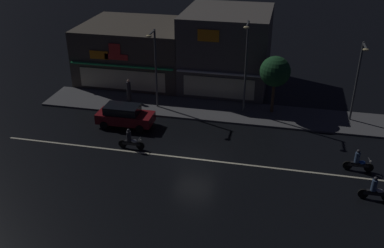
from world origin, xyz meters
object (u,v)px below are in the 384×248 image
streetlamp_mid (246,61)px  pedestrian_on_sidewalk (129,91)px  motorcycle_lead (130,140)px  motorcycle_opposite_lane (358,162)px  parked_car_near_kerb (125,115)px  streetlamp_west (155,63)px  streetlamp_east (358,76)px  traffic_cone (130,117)px  motorcycle_following (375,190)px

streetlamp_mid → pedestrian_on_sidewalk: (-9.83, 0.24, -3.46)m
motorcycle_lead → motorcycle_opposite_lane: 15.12m
parked_car_near_kerb → streetlamp_west: bearing=-113.2°
streetlamp_mid → pedestrian_on_sidewalk: 10.42m
pedestrian_on_sidewalk → motorcycle_opposite_lane: (17.91, -7.04, -0.42)m
streetlamp_mid → parked_car_near_kerb: bearing=-155.2°
streetlamp_east → pedestrian_on_sidewalk: (-18.18, -0.09, -2.84)m
streetlamp_west → motorcycle_lead: 7.55m
streetlamp_west → traffic_cone: 4.74m
pedestrian_on_sidewalk → motorcycle_lead: size_ratio=1.03×
motorcycle_lead → traffic_cone: bearing=117.8°
streetlamp_west → motorcycle_following: size_ratio=3.45×
pedestrian_on_sidewalk → parked_car_near_kerb: pedestrian_on_sidewalk is taller
streetlamp_mid → motorcycle_opposite_lane: size_ratio=3.92×
streetlamp_mid → traffic_cone: 10.08m
streetlamp_east → pedestrian_on_sidewalk: 18.40m
streetlamp_mid → streetlamp_east: size_ratio=1.19×
motorcycle_following → traffic_cone: (-17.32, 6.82, -0.36)m
motorcycle_lead → motorcycle_following: (15.70, -2.55, 0.00)m
motorcycle_following → streetlamp_east: bearing=-87.5°
streetlamp_mid → motorcycle_following: 13.65m
streetlamp_west → parked_car_near_kerb: 4.94m
streetlamp_west → motorcycle_opposite_lane: (15.25, -6.28, -3.41)m
motorcycle_lead → pedestrian_on_sidewalk: bearing=117.5°
motorcycle_opposite_lane → pedestrian_on_sidewalk: bearing=157.2°
motorcycle_following → motorcycle_opposite_lane: (-0.59, 3.00, 0.00)m
streetlamp_west → motorcycle_opposite_lane: 16.84m
motorcycle_lead → parked_car_near_kerb: bearing=123.6°
streetlamp_mid → motorcycle_following: streetlamp_mid is taller
streetlamp_mid → motorcycle_opposite_lane: bearing=-40.1°
streetlamp_mid → motorcycle_opposite_lane: (8.08, -6.80, -3.88)m
streetlamp_east → pedestrian_on_sidewalk: streetlamp_east is taller
motorcycle_following → parked_car_near_kerb: bearing=-17.8°
pedestrian_on_sidewalk → parked_car_near_kerb: size_ratio=0.45×
parked_car_near_kerb → motorcycle_opposite_lane: size_ratio=2.26×
streetlamp_west → pedestrian_on_sidewalk: (-2.66, 0.77, -2.99)m
parked_car_near_kerb → traffic_cone: bearing=-90.2°
motorcycle_lead → motorcycle_opposite_lane: size_ratio=1.00×
parked_car_near_kerb → motorcycle_following: (17.32, -5.80, -0.24)m
streetlamp_west → motorcycle_following: 18.67m
streetlamp_west → streetlamp_mid: bearing=4.2°
motorcycle_lead → traffic_cone: (-1.62, 4.27, -0.36)m
streetlamp_mid → motorcycle_lead: streetlamp_mid is taller
streetlamp_west → motorcycle_lead: (0.14, -6.73, -3.41)m
streetlamp_east → traffic_cone: bearing=-169.0°
streetlamp_mid → streetlamp_east: 8.38m
motorcycle_following → motorcycle_lead: bearing=-8.5°
streetlamp_west → traffic_cone: bearing=-121.1°
streetlamp_east → parked_car_near_kerb: size_ratio=1.46×
pedestrian_on_sidewalk → motorcycle_following: pedestrian_on_sidewalk is taller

